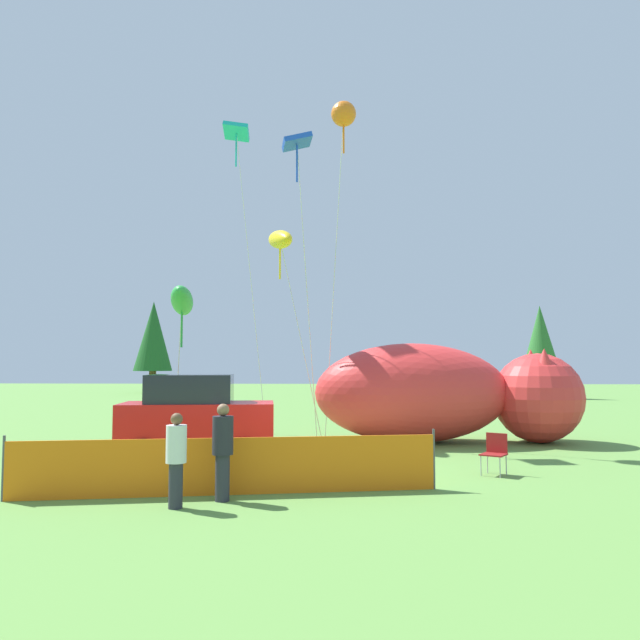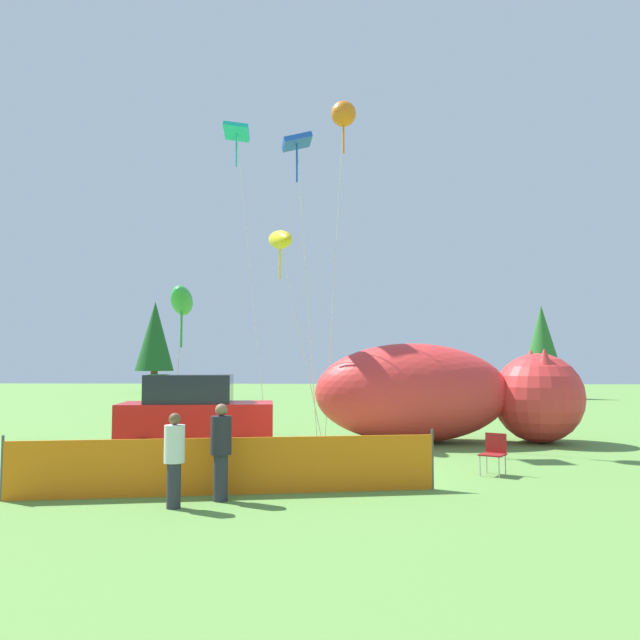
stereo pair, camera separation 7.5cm
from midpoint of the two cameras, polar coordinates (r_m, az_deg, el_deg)
name	(u,v)px [view 2 (the right image)]	position (r m, az deg, el deg)	size (l,w,h in m)	color
ground_plane	(320,470)	(14.88, 0.11, -13.53)	(120.00, 120.00, 0.00)	#609342
parked_car	(196,419)	(16.31, -11.18, -8.83)	(4.00, 2.27, 2.18)	red
folding_chair	(494,450)	(14.66, 15.77, -11.41)	(0.69, 0.69, 0.91)	maroon
inflatable_cat	(442,397)	(19.98, 11.23, -6.89)	(8.42, 3.29, 3.09)	red
safety_fence	(227,466)	(12.18, -8.33, -13.08)	(7.94, 1.47, 1.17)	orange
spectator_in_red_shirt	(221,448)	(11.61, -8.86, -11.46)	(0.38, 0.38, 1.74)	#2D2D38
spectator_in_black_shirt	(174,456)	(11.21, -13.00, -12.02)	(0.35, 0.35, 1.62)	#2D2D38
kite_yellow_hero	(280,240)	(20.48, -3.56, 7.30)	(2.11, 2.51, 7.06)	silver
kite_orange_flower	(343,116)	(21.24, 2.26, 18.15)	(1.07, 1.65, 10.94)	silver
kite_green_fish	(182,301)	(17.85, -12.41, 1.68)	(1.01, 2.20, 4.73)	silver
kite_teal_diamond	(237,139)	(23.84, -7.49, 16.10)	(1.67, 0.95, 11.17)	silver
kite_blue_box	(297,149)	(20.58, -1.98, 15.38)	(1.10, 2.16, 9.72)	silver
horizon_tree_east	(155,337)	(54.23, -14.83, -1.47)	(3.21, 3.21, 7.67)	brown
horizon_tree_west	(542,341)	(47.05, 19.67, -1.83)	(2.76, 2.76, 6.58)	brown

